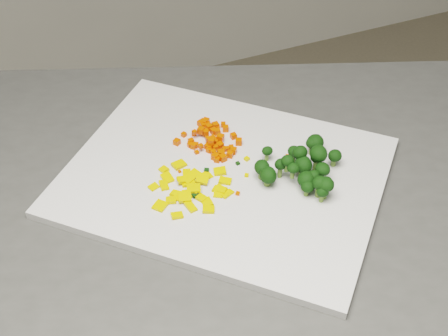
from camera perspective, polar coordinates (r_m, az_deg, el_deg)
name	(u,v)px	position (r m, az deg, el deg)	size (l,w,h in m)	color
cutting_board	(224,176)	(0.91, 0.00, -0.74)	(0.45, 0.35, 0.01)	silver
carrot_pile	(207,136)	(0.95, -1.57, 2.96)	(0.10, 0.10, 0.03)	#EB3702
pepper_pile	(188,185)	(0.88, -3.29, -1.55)	(0.12, 0.12, 0.02)	#EEB70C
broccoli_pile	(301,162)	(0.89, 7.06, 0.59)	(0.12, 0.12, 0.06)	black
carrot_cube_0	(231,153)	(0.94, 0.63, 1.40)	(0.01, 0.01, 0.01)	#EB3702
carrot_cube_1	(209,147)	(0.95, -1.36, 1.91)	(0.01, 0.01, 0.01)	#EB3702
carrot_cube_2	(217,160)	(0.92, -0.63, 0.77)	(0.01, 0.01, 0.01)	#EB3702
carrot_cube_3	(204,131)	(0.98, -1.84, 3.36)	(0.01, 0.01, 0.01)	#EB3702
carrot_cube_4	(239,142)	(0.95, 1.35, 2.42)	(0.01, 0.01, 0.01)	#EB3702
carrot_cube_5	(220,153)	(0.94, -0.33, 1.39)	(0.01, 0.01, 0.01)	#EB3702
carrot_cube_6	(215,154)	(0.93, -0.84, 1.28)	(0.01, 0.01, 0.01)	#EB3702
carrot_cube_7	(184,135)	(0.97, -3.69, 3.07)	(0.01, 0.01, 0.01)	#EB3702
carrot_cube_8	(210,142)	(0.96, -1.30, 2.41)	(0.01, 0.01, 0.01)	#EB3702
carrot_cube_9	(225,149)	(0.94, 0.06, 1.74)	(0.01, 0.01, 0.01)	#EB3702
carrot_cube_10	(194,146)	(0.95, -2.80, 2.02)	(0.01, 0.01, 0.01)	#EB3702
carrot_cube_11	(221,153)	(0.93, -0.25, 1.35)	(0.01, 0.01, 0.01)	#EB3702
carrot_cube_12	(201,146)	(0.94, -2.13, 2.01)	(0.01, 0.01, 0.01)	#EB3702
carrot_cube_13	(215,142)	(0.95, -0.81, 2.42)	(0.01, 0.01, 0.01)	#EB3702
carrot_cube_14	(218,157)	(0.93, -0.59, 1.02)	(0.01, 0.01, 0.01)	#EB3702
carrot_cube_15	(230,154)	(0.93, 0.56, 1.25)	(0.01, 0.01, 0.01)	#EB3702
carrot_cube_16	(191,141)	(0.96, -3.03, 2.47)	(0.01, 0.01, 0.01)	#EB3702
carrot_cube_17	(233,151)	(0.94, 0.86, 1.60)	(0.01, 0.01, 0.01)	#EB3702
carrot_cube_18	(226,129)	(0.98, 0.15, 3.63)	(0.01, 0.01, 0.01)	#EB3702
carrot_cube_19	(190,143)	(0.95, -3.09, 2.27)	(0.01, 0.01, 0.01)	#EB3702
carrot_cube_20	(209,127)	(0.98, -1.36, 3.76)	(0.01, 0.01, 0.01)	#EB3702
carrot_cube_21	(203,126)	(0.99, -1.92, 3.90)	(0.01, 0.01, 0.01)	#EB3702
carrot_cube_22	(213,152)	(0.94, -0.99, 1.45)	(0.01, 0.01, 0.01)	#EB3702
carrot_cube_23	(215,157)	(0.93, -0.81, 1.03)	(0.01, 0.01, 0.01)	#EB3702
carrot_cube_24	(211,141)	(0.94, -1.15, 2.44)	(0.01, 0.01, 0.01)	#EB3702
carrot_cube_25	(201,130)	(0.97, -2.13, 3.46)	(0.01, 0.01, 0.01)	#EB3702
carrot_cube_26	(208,146)	(0.95, -1.51, 1.98)	(0.01, 0.01, 0.01)	#EB3702
carrot_cube_27	(209,144)	(0.95, -1.40, 2.21)	(0.01, 0.01, 0.01)	#EB3702
carrot_cube_28	(207,139)	(0.95, -1.52, 2.70)	(0.01, 0.01, 0.01)	#EB3702
carrot_cube_29	(220,138)	(0.95, -0.33, 2.80)	(0.01, 0.01, 0.01)	#EB3702
carrot_cube_30	(223,125)	(0.99, -0.07, 3.99)	(0.01, 0.01, 0.01)	#EB3702
carrot_cube_31	(214,131)	(0.97, -0.95, 3.39)	(0.01, 0.01, 0.01)	#EB3702
carrot_cube_32	(213,139)	(0.96, -1.05, 2.63)	(0.01, 0.01, 0.01)	#EB3702
carrot_cube_33	(231,148)	(0.95, 0.66, 1.88)	(0.01, 0.01, 0.01)	#EB3702
carrot_cube_34	(206,126)	(0.99, -1.63, 3.82)	(0.01, 0.01, 0.01)	#EB3702
carrot_cube_35	(220,145)	(0.95, -0.38, 2.08)	(0.01, 0.01, 0.01)	#EB3702
carrot_cube_36	(206,131)	(0.98, -1.68, 3.44)	(0.01, 0.01, 0.01)	#EB3702
carrot_cube_37	(190,145)	(0.95, -3.15, 2.12)	(0.01, 0.01, 0.01)	#EB3702
carrot_cube_38	(206,133)	(0.96, -1.66, 3.26)	(0.01, 0.01, 0.01)	#EB3702
carrot_cube_39	(195,132)	(0.96, -2.70, 3.29)	(0.01, 0.01, 0.01)	#EB3702
carrot_cube_40	(207,124)	(0.99, -1.54, 4.07)	(0.01, 0.01, 0.01)	#EB3702
carrot_cube_41	(204,123)	(0.99, -1.88, 4.17)	(0.01, 0.01, 0.01)	#EB3702
carrot_cube_42	(211,140)	(0.95, -1.17, 2.58)	(0.01, 0.01, 0.01)	#EB3702
carrot_cube_43	(209,150)	(0.94, -1.39, 1.65)	(0.01, 0.01, 0.01)	#EB3702
carrot_cube_44	(223,158)	(0.93, -0.09, 0.94)	(0.01, 0.01, 0.01)	#EB3702
carrot_cube_45	(201,123)	(0.99, -2.12, 4.11)	(0.01, 0.01, 0.01)	#EB3702
carrot_cube_46	(194,133)	(0.97, -2.76, 3.20)	(0.01, 0.01, 0.01)	#EB3702
carrot_cube_47	(227,149)	(0.94, 0.25, 1.76)	(0.01, 0.01, 0.01)	#EB3702
carrot_cube_48	(217,132)	(0.97, -0.64, 3.34)	(0.01, 0.01, 0.01)	#EB3702
carrot_cube_49	(206,121)	(0.99, -1.67, 4.29)	(0.01, 0.01, 0.01)	#EB3702
carrot_cube_50	(177,142)	(0.96, -4.33, 2.39)	(0.01, 0.01, 0.01)	#EB3702
carrot_cube_51	(218,127)	(0.98, -0.57, 3.77)	(0.01, 0.01, 0.01)	#EB3702
carrot_cube_52	(218,156)	(0.93, -0.59, 1.10)	(0.01, 0.01, 0.01)	#EB3702
carrot_cube_53	(233,136)	(0.97, 0.87, 2.94)	(0.01, 0.01, 0.01)	#EB3702
carrot_cube_54	(215,147)	(0.94, -0.81, 1.89)	(0.01, 0.01, 0.01)	#EB3702
carrot_cube_55	(196,145)	(0.95, -2.60, 2.10)	(0.01, 0.01, 0.01)	#EB3702
carrot_cube_56	(209,140)	(0.95, -1.37, 2.60)	(0.01, 0.01, 0.01)	#EB3702
carrot_cube_57	(215,126)	(0.99, -0.79, 3.90)	(0.01, 0.01, 0.01)	#EB3702
pepper_chunk_0	(179,165)	(0.92, -4.13, 0.31)	(0.02, 0.02, 0.00)	#EEB70C
pepper_chunk_1	(206,176)	(0.90, -1.70, -0.75)	(0.02, 0.01, 0.00)	#EEB70C
pepper_chunk_2	(202,179)	(0.89, -1.99, -0.98)	(0.02, 0.02, 0.00)	#EEB70C
pepper_chunk_3	(201,198)	(0.87, -2.08, -2.75)	(0.01, 0.01, 0.00)	#EEB70C
pepper_chunk_4	(196,174)	(0.90, -2.60, -0.52)	(0.02, 0.01, 0.00)	#EEB70C
pepper_chunk_5	(185,197)	(0.86, -3.61, -2.65)	(0.02, 0.02, 0.00)	#EEB70C
pepper_chunk_6	(167,178)	(0.90, -5.20, -0.91)	(0.02, 0.01, 0.00)	#EEB70C
pepper_chunk_7	(179,196)	(0.87, -4.16, -2.61)	(0.01, 0.02, 0.00)	#EEB70C
pepper_chunk_8	(154,187)	(0.89, -6.45, -1.73)	(0.01, 0.01, 0.00)	#EEB70C
pepper_chunk_9	(219,193)	(0.88, -0.50, -2.26)	(0.02, 0.01, 0.00)	#EEB70C
pepper_chunk_10	(195,189)	(0.88, -2.70, -1.92)	(0.01, 0.01, 0.00)	#EEB70C
pepper_chunk_11	(186,194)	(0.87, -3.54, -2.41)	(0.01, 0.01, 0.00)	#EEB70C
pepper_chunk_12	(164,170)	(0.91, -5.53, -0.15)	(0.01, 0.01, 0.00)	#EEB70C
pepper_chunk_13	(209,209)	(0.85, -1.43, -3.80)	(0.01, 0.02, 0.00)	#EEB70C
pepper_chunk_14	(227,194)	(0.87, 0.30, -2.37)	(0.02, 0.01, 0.00)	#EEB70C
pepper_chunk_15	(220,171)	(0.91, -0.38, -0.30)	(0.02, 0.02, 0.00)	#EEB70C
pepper_chunk_16	(189,179)	(0.89, -3.22, -0.99)	(0.01, 0.02, 0.00)	#EEB70C
pepper_chunk_17	(171,200)	(0.87, -4.86, -2.93)	(0.01, 0.01, 0.00)	#EEB70C
pepper_chunk_18	(187,174)	(0.90, -3.42, -0.52)	(0.02, 0.01, 0.00)	#EEB70C
pepper_chunk_19	(188,182)	(0.89, -3.30, -1.29)	(0.02, 0.02, 0.00)	#EEB70C
pepper_chunk_20	(177,215)	(0.85, -4.32, -4.34)	(0.01, 0.02, 0.00)	#EEB70C
pepper_chunk_21	(164,185)	(0.89, -5.52, -1.58)	(0.02, 0.01, 0.00)	#EEB70C
pepper_chunk_22	(177,194)	(0.88, -4.34, -2.36)	(0.01, 0.02, 0.00)	#EEB70C
pepper_chunk_23	(183,180)	(0.89, -3.77, -1.08)	(0.02, 0.01, 0.00)	#EEB70C
pepper_chunk_24	(207,202)	(0.86, -1.58, -3.15)	(0.02, 0.01, 0.00)	#EEB70C
pepper_chunk_25	(194,188)	(0.87, -2.80, -1.86)	(0.02, 0.02, 0.00)	#EEB70C
pepper_chunk_26	(160,206)	(0.86, -5.86, -3.46)	(0.02, 0.02, 0.00)	#EEB70C
pepper_chunk_27	(220,189)	(0.88, -0.35, -1.93)	(0.02, 0.01, 0.00)	#EEB70C
pepper_chunk_28	(225,181)	(0.89, 0.10, -1.19)	(0.01, 0.02, 0.00)	#EEB70C
pepper_chunk_29	(191,207)	(0.86, -3.06, -3.56)	(0.02, 0.01, 0.00)	#EEB70C
pepper_chunk_30	(220,190)	(0.88, -0.40, -2.00)	(0.02, 0.01, 0.00)	#EEB70C
pepper_chunk_31	(187,198)	(0.87, -3.41, -2.73)	(0.01, 0.01, 0.00)	#EEB70C
broccoli_floret_0	(321,173)	(0.90, 8.91, -0.45)	(0.03, 0.03, 0.03)	black
broccoli_floret_1	(293,156)	(0.92, 6.35, 1.06)	(0.03, 0.03, 0.03)	black
broccoli_floret_2	(307,189)	(0.87, 7.57, -1.90)	(0.03, 0.03, 0.02)	black
broccoli_floret_3	(305,182)	(0.88, 7.44, -1.27)	(0.03, 0.03, 0.03)	black
broccoli_floret_4	(261,170)	(0.89, 3.43, -0.23)	(0.03, 0.03, 0.03)	black
broccoli_floret_5	(280,169)	(0.89, 5.15, -0.06)	(0.02, 0.02, 0.03)	black
broccoli_floret_6	(267,154)	(0.92, 3.94, 1.30)	(0.02, 0.02, 0.02)	black
broccoli_floret_7	(313,179)	(0.89, 8.12, -1.05)	(0.02, 0.02, 0.03)	black
broccoli_floret_8	(267,178)	(0.88, 3.99, -0.88)	(0.03, 0.03, 0.03)	black
broccoli_floret_9	(315,145)	(0.94, 8.28, 2.12)	(0.04, 0.04, 0.03)	black
broccoli_floret_10	(319,187)	(0.87, 8.66, -1.76)	(0.03, 0.03, 0.03)	black
broccoli_floret_11	(287,164)	(0.88, 5.77, 0.37)	(0.03, 0.03, 0.03)	black
broccoli_floret_12	(316,162)	(0.91, 8.41, 0.58)	(0.03, 0.03, 0.03)	black
broccoli_floret_13	(293,171)	(0.88, 6.29, -0.28)	(0.02, 0.02, 0.02)	black
broccoli_floret_14	(325,189)	(0.87, 9.21, -1.87)	(0.03, 0.03, 0.03)	black
broccoli_floret_15	(334,159)	(0.93, 10.03, 0.86)	(0.03, 0.03, 0.03)	black
broccoli_floret_16	(322,195)	(0.87, 8.94, -2.43)	(0.02, 0.02, 0.02)	black
broccoli_floret_17	(311,147)	(0.94, 8.00, 1.95)	(0.03, 0.03, 0.03)	black
broccoli_floret_18	(299,155)	(0.90, 6.88, 1.15)	(0.03, 0.03, 0.03)	black
broccoli_floret_19	(302,167)	(0.90, 7.18, 0.09)	(0.04, 0.04, 0.03)	black
broccoli_floret_20	(317,157)	(0.90, 8.54, 0.97)	(0.04, 0.04, 0.03)	black
stray_bit_0	(207,170)	(0.91, -1.61, -0.23)	(0.01, 0.01, 0.00)	black
stray_bit_1	(287,156)	(0.94, 5.78, 1.11)	(0.00, 0.00, 0.00)	#EB3702
stray_bit_2	(197,152)	(0.94, -2.52, 1.46)	(0.01, 0.01, 0.00)	#EB3702
stray_bit_3	(195,195)	(0.87, -2.71, -2.51)	(0.01, 0.01, 0.01)	black
stray_bit_4	(238,193)	(0.87, 1.26, -2.34)	(0.01, 0.01, 0.00)	#EB3702
stray_bit_5	(238,163)	(0.92, 1.27, 0.43)	(0.01, 0.01, 0.00)	black
stray_bit_6	(220,154)	(0.94, -0.39, 1.29)	(0.01, 0.01, 0.01)	black
stray_bit_7	(180,172)	(0.91, -4.08, -0.34)	(0.00, 0.00, 0.00)	#EB3702
stray_bit_8	(247,175)	(0.90, 2.08, -0.67)	(0.01, 0.01, 0.00)	#EEB70C
stray_bit_9	(247,159)	(0.93, 2.10, 0.84)	(0.01, 0.01, 0.00)	#EEB70C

